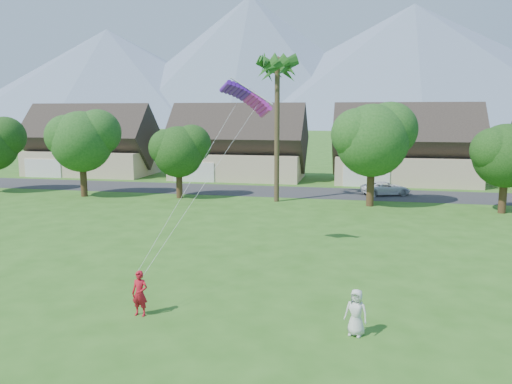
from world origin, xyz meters
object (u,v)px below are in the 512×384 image
(parked_car, at_px, (386,188))
(kite_flyer, at_px, (140,293))
(parafoil_kite, at_px, (247,96))
(watcher, at_px, (356,312))

(parked_car, bearing_deg, kite_flyer, 140.51)
(kite_flyer, height_order, parafoil_kite, parafoil_kite)
(kite_flyer, height_order, parked_car, kite_flyer)
(watcher, xyz_separation_m, parked_car, (2.50, 31.25, -0.20))
(kite_flyer, relative_size, parafoil_kite, 0.58)
(watcher, xyz_separation_m, parafoil_kite, (-6.02, 9.48, 7.78))
(parked_car, bearing_deg, watcher, 154.78)
(watcher, bearing_deg, parked_car, 103.11)
(kite_flyer, relative_size, watcher, 1.06)
(kite_flyer, xyz_separation_m, watcher, (8.14, -0.07, -0.05))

